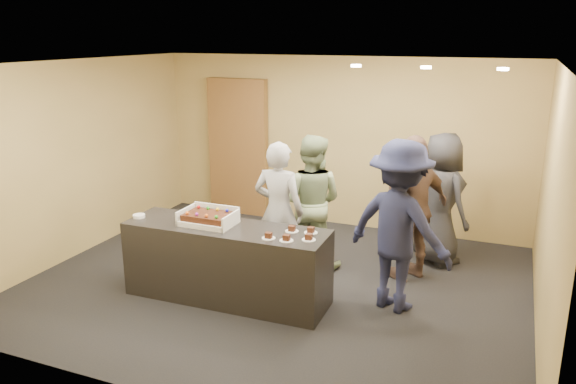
% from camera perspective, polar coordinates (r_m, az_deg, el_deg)
% --- Properties ---
extents(room, '(6.04, 6.00, 2.70)m').
position_cam_1_polar(room, '(6.71, -1.20, 1.30)').
color(room, black).
rests_on(room, ground).
extents(serving_counter, '(2.41, 0.74, 0.90)m').
position_cam_1_polar(serving_counter, '(6.64, -6.24, -7.17)').
color(serving_counter, black).
rests_on(serving_counter, floor).
extents(storage_cabinet, '(1.05, 0.15, 2.31)m').
position_cam_1_polar(storage_cabinet, '(9.61, -5.08, 4.53)').
color(storage_cabinet, brown).
rests_on(storage_cabinet, floor).
extents(cake_box, '(0.62, 0.43, 0.18)m').
position_cam_1_polar(cake_box, '(6.59, -8.00, -2.83)').
color(cake_box, white).
rests_on(cake_box, serving_counter).
extents(sheet_cake, '(0.52, 0.36, 0.11)m').
position_cam_1_polar(sheet_cake, '(6.55, -8.12, -2.44)').
color(sheet_cake, black).
rests_on(sheet_cake, cake_box).
extents(plate_stack, '(0.15, 0.15, 0.04)m').
position_cam_1_polar(plate_stack, '(6.98, -14.90, -2.37)').
color(plate_stack, white).
rests_on(plate_stack, serving_counter).
extents(slice_a, '(0.15, 0.15, 0.07)m').
position_cam_1_polar(slice_a, '(6.07, -1.98, -4.54)').
color(slice_a, white).
rests_on(slice_a, serving_counter).
extents(slice_b, '(0.15, 0.15, 0.07)m').
position_cam_1_polar(slice_b, '(6.27, 0.40, -3.83)').
color(slice_b, white).
rests_on(slice_b, serving_counter).
extents(slice_c, '(0.15, 0.15, 0.07)m').
position_cam_1_polar(slice_c, '(6.00, -0.16, -4.78)').
color(slice_c, white).
rests_on(slice_c, serving_counter).
extents(slice_d, '(0.15, 0.15, 0.07)m').
position_cam_1_polar(slice_d, '(6.23, 2.33, -3.98)').
color(slice_d, white).
rests_on(slice_d, serving_counter).
extents(slice_e, '(0.15, 0.15, 0.07)m').
position_cam_1_polar(slice_e, '(6.02, 2.12, -4.70)').
color(slice_e, white).
rests_on(slice_e, serving_counter).
extents(person_server_grey, '(0.65, 0.43, 1.78)m').
position_cam_1_polar(person_server_grey, '(7.00, -0.94, -1.99)').
color(person_server_grey, '#A1A1A6').
rests_on(person_server_grey, floor).
extents(person_sage_man, '(0.91, 0.73, 1.79)m').
position_cam_1_polar(person_sage_man, '(7.39, 2.31, -1.00)').
color(person_sage_man, gray).
rests_on(person_sage_man, floor).
extents(person_navy_man, '(1.43, 1.10, 1.95)m').
position_cam_1_polar(person_navy_man, '(6.34, 11.23, -3.44)').
color(person_navy_man, '#1C1F40').
rests_on(person_navy_man, floor).
extents(person_brown_extra, '(1.00, 1.15, 1.86)m').
position_cam_1_polar(person_brown_extra, '(7.17, 12.64, -1.64)').
color(person_brown_extra, brown).
rests_on(person_brown_extra, floor).
extents(person_dark_suit, '(1.03, 1.01, 1.79)m').
position_cam_1_polar(person_dark_suit, '(7.78, 15.25, -0.68)').
color(person_dark_suit, '#27282D').
rests_on(person_dark_suit, floor).
extents(ceiling_spotlights, '(1.72, 0.12, 0.03)m').
position_cam_1_polar(ceiling_spotlights, '(6.54, 13.85, 12.20)').
color(ceiling_spotlights, '#FFEAC6').
rests_on(ceiling_spotlights, ceiling).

